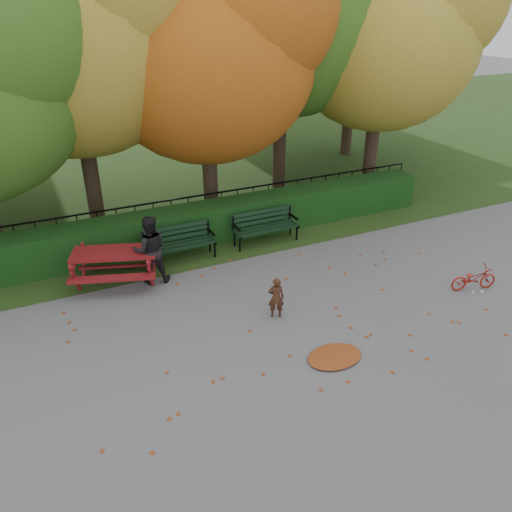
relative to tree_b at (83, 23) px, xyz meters
name	(u,v)px	position (x,y,z in m)	size (l,w,h in m)	color
ground	(295,322)	(2.44, -6.75, -5.40)	(90.00, 90.00, 0.00)	slate
grass_strip	(138,152)	(2.44, 7.25, -5.40)	(90.00, 90.00, 0.00)	#233715
hedge	(216,221)	(2.44, -2.25, -4.90)	(13.00, 0.90, 1.00)	black
iron_fence	(206,210)	(2.44, -1.45, -4.87)	(14.00, 0.04, 1.02)	black
tree_b	(83,23)	(0.00, 0.00, 0.00)	(6.72, 6.40, 8.79)	black
tree_c	(219,46)	(3.28, -0.78, -0.58)	(6.30, 6.00, 8.00)	black
tree_e	(397,30)	(8.97, -0.98, -0.32)	(6.09, 5.80, 8.16)	black
tree_g	(368,14)	(10.78, 3.02, -0.03)	(6.30, 6.00, 8.55)	black
bench_left	(179,241)	(1.14, -3.04, -4.88)	(1.80, 0.57, 0.88)	black
bench_right	(264,224)	(3.54, -3.04, -4.88)	(1.80, 0.57, 0.88)	black
picnic_table	(115,258)	(-0.53, -3.55, -4.77)	(2.28, 2.04, 0.92)	#65110D
leaf_pile	(335,356)	(2.56, -8.06, -5.37)	(1.08, 0.75, 0.07)	maroon
leaf_scatter	(288,315)	(2.44, -6.45, -5.40)	(9.00, 5.70, 0.01)	maroon
child	(276,298)	(2.19, -6.38, -4.94)	(0.34, 0.22, 0.92)	#3B1F12
adult	(150,250)	(0.24, -3.85, -4.58)	(0.80, 0.63, 1.65)	black
bicycle	(474,278)	(6.78, -7.30, -5.12)	(0.38, 1.08, 0.57)	#A11B0E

